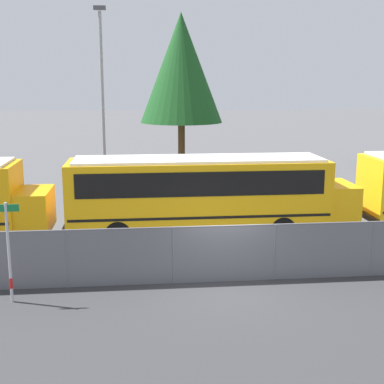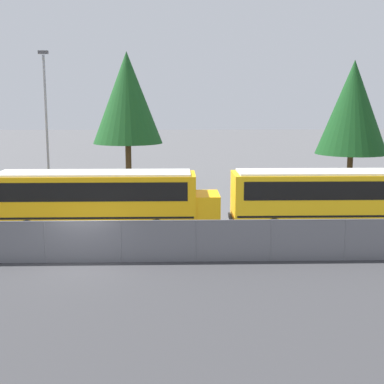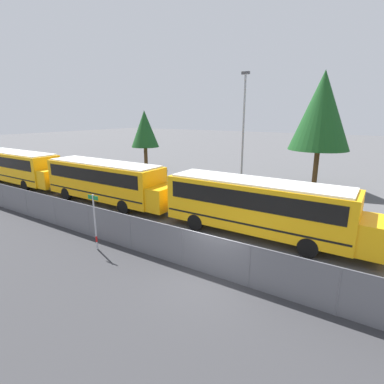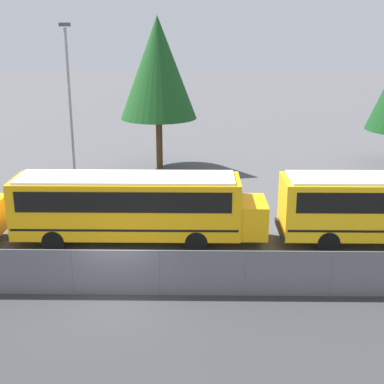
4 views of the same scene
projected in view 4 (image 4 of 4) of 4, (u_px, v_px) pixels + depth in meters
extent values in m
plane|color=#4C4C4F|center=(117.00, 295.00, 19.63)|extent=(200.00, 200.00, 0.00)
cube|color=#9EA0A5|center=(116.00, 273.00, 19.37)|extent=(71.69, 0.03, 1.76)
cube|color=slate|center=(116.00, 273.00, 19.36)|extent=(71.69, 0.01, 1.76)
cylinder|color=slate|center=(115.00, 251.00, 19.11)|extent=(71.69, 0.05, 0.05)
cylinder|color=slate|center=(73.00, 273.00, 19.39)|extent=(0.07, 0.07, 1.76)
cylinder|color=slate|center=(159.00, 273.00, 19.35)|extent=(0.07, 0.07, 1.76)
cylinder|color=slate|center=(245.00, 274.00, 19.30)|extent=(0.07, 0.07, 1.76)
cylinder|color=slate|center=(331.00, 274.00, 19.26)|extent=(0.07, 0.07, 1.76)
cube|color=#EDA80F|center=(127.00, 206.00, 23.90)|extent=(10.04, 2.50, 2.54)
cube|color=black|center=(127.00, 194.00, 23.74)|extent=(9.24, 2.54, 0.91)
cube|color=black|center=(128.00, 220.00, 24.12)|extent=(9.84, 2.53, 0.10)
cube|color=#EDA80F|center=(252.00, 217.00, 23.98)|extent=(1.21, 2.30, 1.52)
cube|color=black|center=(17.00, 228.00, 24.31)|extent=(0.12, 2.50, 0.24)
cube|color=silver|center=(126.00, 177.00, 23.51)|extent=(9.54, 2.25, 0.10)
cylinder|color=black|center=(197.00, 224.00, 25.32)|extent=(0.98, 0.28, 0.98)
cylinder|color=black|center=(196.00, 242.00, 23.16)|extent=(0.98, 0.28, 0.98)
cylinder|color=black|center=(66.00, 223.00, 25.40)|extent=(0.98, 0.28, 0.98)
cylinder|color=black|center=(53.00, 241.00, 23.25)|extent=(0.98, 0.28, 0.98)
cube|color=black|center=(280.00, 229.00, 24.19)|extent=(0.12, 2.50, 0.24)
cylinder|color=black|center=(317.00, 224.00, 25.29)|extent=(0.98, 0.28, 0.98)
cylinder|color=black|center=(328.00, 242.00, 23.13)|extent=(0.98, 0.28, 0.98)
cylinder|color=gray|center=(71.00, 115.00, 30.04)|extent=(0.16, 0.16, 9.37)
cube|color=#47474C|center=(65.00, 25.00, 28.61)|extent=(0.60, 0.24, 0.20)
cylinder|color=#51381E|center=(159.00, 143.00, 36.74)|extent=(0.44, 0.44, 3.48)
cone|color=#194C1E|center=(158.00, 68.00, 35.24)|extent=(5.13, 5.13, 6.67)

